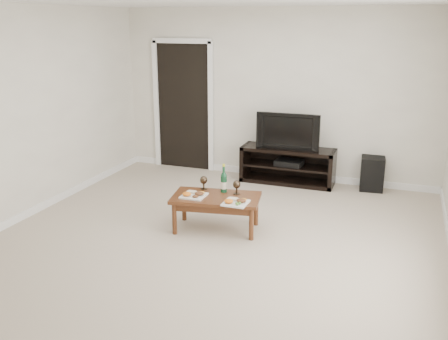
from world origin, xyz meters
TOP-DOWN VIEW (x-y plane):
  - floor at (0.00, 0.00)m, footprint 5.50×5.50m
  - back_wall at (0.00, 2.77)m, footprint 5.00×0.04m
  - doorway at (-1.55, 2.73)m, footprint 0.90×0.02m
  - media_console at (0.28, 2.50)m, footprint 1.41×0.45m
  - television at (0.28, 2.50)m, footprint 0.95×0.15m
  - av_receiver at (0.31, 2.48)m, footprint 0.42×0.33m
  - subwoofer at (1.53, 2.60)m, footprint 0.36×0.36m
  - coffee_table at (-0.10, 0.44)m, footprint 1.10×0.72m
  - plate_left at (-0.34, 0.35)m, footprint 0.27×0.27m
  - plate_right at (0.20, 0.29)m, footprint 0.27×0.27m
  - wine_bottle at (-0.07, 0.62)m, footprint 0.07×0.07m
  - goblet_left at (-0.33, 0.62)m, footprint 0.09×0.09m
  - goblet_right at (0.10, 0.60)m, footprint 0.09×0.09m

SIDE VIEW (x-z plane):
  - floor at x=0.00m, z-range 0.00..0.00m
  - coffee_table at x=-0.10m, z-range 0.00..0.42m
  - subwoofer at x=1.53m, z-range 0.00..0.50m
  - media_console at x=0.28m, z-range 0.00..0.55m
  - av_receiver at x=0.31m, z-range 0.29..0.36m
  - plate_left at x=-0.34m, z-range 0.42..0.49m
  - plate_right at x=0.20m, z-range 0.42..0.49m
  - goblet_left at x=-0.33m, z-range 0.42..0.59m
  - goblet_right at x=0.10m, z-range 0.42..0.59m
  - wine_bottle at x=-0.07m, z-range 0.42..0.77m
  - television at x=0.28m, z-range 0.55..1.10m
  - doorway at x=-1.55m, z-range 0.00..2.05m
  - back_wall at x=0.00m, z-range 0.00..2.60m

